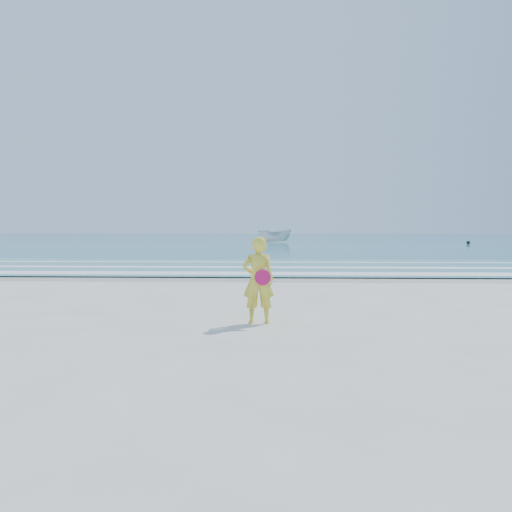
{
  "coord_description": "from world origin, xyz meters",
  "views": [
    {
      "loc": [
        0.85,
        -7.28,
        1.59
      ],
      "look_at": [
        0.36,
        4.0,
        1.0
      ],
      "focal_mm": 35.0,
      "sensor_mm": 36.0,
      "label": 1
    }
  ],
  "objects": [
    {
      "name": "ground",
      "position": [
        0.0,
        0.0,
        0.0
      ],
      "size": [
        400.0,
        400.0,
        0.0
      ],
      "primitive_type": "plane",
      "color": "silver",
      "rests_on": "ground"
    },
    {
      "name": "wet_sand",
      "position": [
        0.0,
        9.0,
        0.0
      ],
      "size": [
        400.0,
        2.4,
        0.0
      ],
      "primitive_type": "cube",
      "color": "#B2A893",
      "rests_on": "ground"
    },
    {
      "name": "ocean",
      "position": [
        0.0,
        105.0,
        0.02
      ],
      "size": [
        400.0,
        190.0,
        0.04
      ],
      "primitive_type": "cube",
      "color": "#19727F",
      "rests_on": "ground"
    },
    {
      "name": "shallow",
      "position": [
        0.0,
        14.0,
        0.04
      ],
      "size": [
        400.0,
        10.0,
        0.01
      ],
      "primitive_type": "cube",
      "color": "#59B7AD",
      "rests_on": "ocean"
    },
    {
      "name": "foam_near",
      "position": [
        0.0,
        10.3,
        0.05
      ],
      "size": [
        400.0,
        1.4,
        0.01
      ],
      "primitive_type": "cube",
      "color": "white",
      "rests_on": "shallow"
    },
    {
      "name": "foam_mid",
      "position": [
        0.0,
        13.2,
        0.05
      ],
      "size": [
        400.0,
        0.9,
        0.01
      ],
      "primitive_type": "cube",
      "color": "white",
      "rests_on": "shallow"
    },
    {
      "name": "foam_far",
      "position": [
        0.0,
        16.5,
        0.05
      ],
      "size": [
        400.0,
        0.6,
        0.01
      ],
      "primitive_type": "cube",
      "color": "white",
      "rests_on": "shallow"
    },
    {
      "name": "boat",
      "position": [
        0.49,
        54.42,
        0.88
      ],
      "size": [
        4.63,
        2.86,
        1.67
      ],
      "primitive_type": "imported",
      "rotation": [
        0.0,
        0.0,
        1.87
      ],
      "color": "silver",
      "rests_on": "ocean"
    },
    {
      "name": "buoy",
      "position": [
        21.41,
        47.45,
        0.23
      ],
      "size": [
        0.39,
        0.39,
        0.39
      ],
      "primitive_type": "sphere",
      "color": "black",
      "rests_on": "ocean"
    },
    {
      "name": "woman",
      "position": [
        0.52,
        1.16,
        0.74
      ],
      "size": [
        0.56,
        0.41,
        1.48
      ],
      "color": "yellow",
      "rests_on": "ground"
    }
  ]
}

